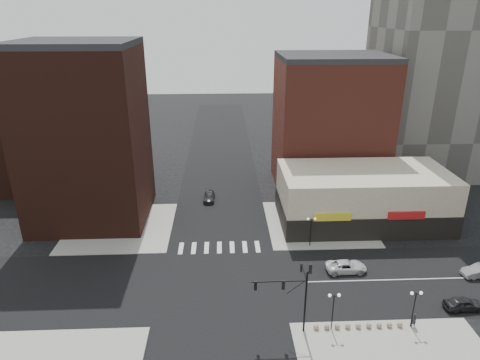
{
  "coord_description": "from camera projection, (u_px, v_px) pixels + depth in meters",
  "views": [
    {
      "loc": [
        0.51,
        -41.38,
        29.57
      ],
      "look_at": [
        2.51,
        4.88,
        11.0
      ],
      "focal_mm": 32.0,
      "sensor_mm": 36.0,
      "label": 1
    }
  ],
  "objects": [
    {
      "name": "pedestrian",
      "position": [
        414.0,
        320.0,
        42.37
      ],
      "size": [
        0.6,
        0.43,
        1.56
      ],
      "primitive_type": "imported",
      "rotation": [
        0.0,
        0.0,
        3.25
      ],
      "color": "#262329",
      "rests_on": "sidewalk_se"
    },
    {
      "name": "white_suv",
      "position": [
        346.0,
        266.0,
        51.57
      ],
      "size": [
        4.96,
        2.43,
        1.36
      ],
      "primitive_type": "imported",
      "rotation": [
        0.0,
        0.0,
        1.61
      ],
      "color": "silver",
      "rests_on": "ground"
    },
    {
      "name": "building_nw",
      "position": [
        86.0,
        137.0,
        61.1
      ],
      "size": [
        16.0,
        15.0,
        25.0
      ],
      "primitive_type": "cube",
      "color": "#351810",
      "rests_on": "ground"
    },
    {
      "name": "dark_sedan_east",
      "position": [
        464.0,
        304.0,
        45.02
      ],
      "size": [
        4.16,
        1.77,
        1.4
      ],
      "primitive_type": "imported",
      "rotation": [
        0.0,
        0.0,
        1.6
      ],
      "color": "black",
      "rests_on": "ground"
    },
    {
      "name": "street_lamp_se_a",
      "position": [
        334.0,
        302.0,
        41.15
      ],
      "size": [
        1.22,
        0.32,
        4.16
      ],
      "color": "black",
      "rests_on": "sidewalk_se"
    },
    {
      "name": "street_lamp_ne",
      "position": [
        311.0,
        224.0,
        56.03
      ],
      "size": [
        1.22,
        0.32,
        4.16
      ],
      "color": "black",
      "rests_on": "sidewalk_ne"
    },
    {
      "name": "sidewalk_nw",
      "position": [
        121.0,
        227.0,
        62.2
      ],
      "size": [
        15.0,
        15.0,
        0.12
      ],
      "primitive_type": "cube",
      "color": "gray",
      "rests_on": "ground"
    },
    {
      "name": "dark_sedan_north",
      "position": [
        209.0,
        197.0,
        70.81
      ],
      "size": [
        1.91,
        4.4,
        1.26
      ],
      "primitive_type": "imported",
      "rotation": [
        0.0,
        0.0,
        -0.03
      ],
      "color": "black",
      "rests_on": "ground"
    },
    {
      "name": "traffic_signal",
      "position": [
        295.0,
        288.0,
        40.54
      ],
      "size": [
        5.59,
        3.09,
        7.77
      ],
      "color": "black",
      "rests_on": "ground"
    },
    {
      "name": "building_ne_row",
      "position": [
        362.0,
        201.0,
        62.88
      ],
      "size": [
        24.2,
        12.2,
        8.0
      ],
      "color": "beige",
      "rests_on": "ground"
    },
    {
      "name": "street_lamp_se_b",
      "position": [
        415.0,
        300.0,
        41.47
      ],
      "size": [
        1.22,
        0.32,
        4.16
      ],
      "color": "black",
      "rests_on": "sidewalk_se"
    },
    {
      "name": "bollard_row",
      "position": [
        358.0,
        326.0,
        42.34
      ],
      "size": [
        8.94,
        0.54,
        0.54
      ],
      "color": "#856E5C",
      "rests_on": "sidewalk_se"
    },
    {
      "name": "road_ns",
      "position": [
        220.0,
        284.0,
        49.35
      ],
      "size": [
        14.0,
        200.0,
        0.02
      ],
      "primitive_type": "cube",
      "color": "black",
      "rests_on": "ground"
    },
    {
      "name": "road_ew",
      "position": [
        220.0,
        284.0,
        49.35
      ],
      "size": [
        200.0,
        14.0,
        0.02
      ],
      "primitive_type": "cube",
      "color": "black",
      "rests_on": "ground"
    },
    {
      "name": "sidewalk_ne",
      "position": [
        318.0,
        223.0,
        63.36
      ],
      "size": [
        15.0,
        15.0,
        0.12
      ],
      "primitive_type": "cube",
      "color": "gray",
      "rests_on": "ground"
    },
    {
      "name": "building_ne_midrise",
      "position": [
        330.0,
        125.0,
        73.38
      ],
      "size": [
        18.0,
        15.0,
        22.0
      ],
      "primitive_type": "cube",
      "color": "maroon",
      "rests_on": "ground"
    },
    {
      "name": "ground",
      "position": [
        220.0,
        284.0,
        49.36
      ],
      "size": [
        240.0,
        240.0,
        0.0
      ],
      "primitive_type": "plane",
      "color": "black",
      "rests_on": "ground"
    },
    {
      "name": "building_nw_low",
      "position": [
        43.0,
        149.0,
        77.37
      ],
      "size": [
        20.0,
        18.0,
        12.0
      ],
      "primitive_type": "cube",
      "color": "#351810",
      "rests_on": "ground"
    }
  ]
}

